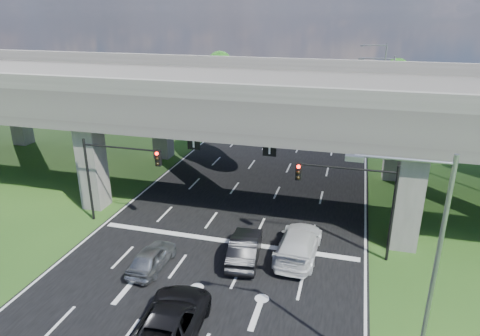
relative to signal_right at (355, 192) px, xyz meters
The scene contains 19 objects.
ground 9.71m from the signal_right, 153.26° to the right, with size 160.00×160.00×0.00m, color #1E4115.
road 10.74m from the signal_right, 142.25° to the left, with size 18.00×120.00×0.03m, color black.
overpass 11.84m from the signal_right, 134.16° to the left, with size 80.00×15.00×10.00m.
warehouse 45.97m from the signal_right, 137.44° to the left, with size 20.00×10.00×4.00m, color #9E9E99.
signal_right is the anchor object (origin of this frame).
signal_left 15.65m from the signal_right, behind, with size 5.76×0.54×6.00m.
streetlight_near 10.33m from the signal_right, 77.12° to the right, with size 3.38×0.25×10.00m.
streetlight_far 20.25m from the signal_right, 83.53° to the left, with size 3.38×0.25×10.00m.
streetlight_beyond 36.17m from the signal_right, 86.39° to the left, with size 3.38×0.25×10.00m.
tree_left_near 31.01m from the signal_right, 134.63° to the left, with size 4.50×4.50×7.80m.
tree_left_mid 38.96m from the signal_right, 129.50° to the left, with size 3.91×3.90×6.76m.
tree_left_far 43.37m from the signal_right, 118.63° to the left, with size 4.80×4.80×8.32m.
tree_right_near 24.62m from the signal_right, 77.76° to the left, with size 4.20×4.20×7.28m.
tree_right_mid 33.10m from the signal_right, 75.62° to the left, with size 3.91×3.90×6.76m.
tree_right_far 40.29m from the signal_right, 83.99° to the left, with size 4.50×4.50×7.80m.
car_silver 12.35m from the signal_right, 157.70° to the right, with size 1.62×4.03×1.37m, color #94989B.
car_dark 7.23m from the signal_right, 160.23° to the right, with size 1.67×4.78×1.58m, color black.
car_white 4.58m from the signal_right, 162.58° to the right, with size 2.34×5.76×1.67m, color silver.
car_trailing 12.49m from the signal_right, 129.41° to the right, with size 2.71×5.89×1.64m, color black.
Camera 1 is at (7.39, -19.66, 14.19)m, focal length 32.00 mm.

